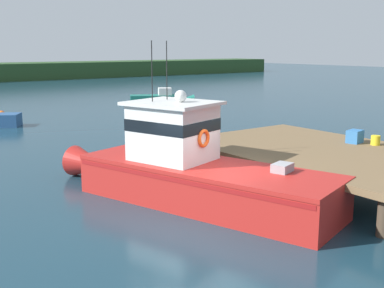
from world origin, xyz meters
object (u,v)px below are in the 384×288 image
Objects in this scene: moored_boat_off_the_point at (161,99)px; mooring_buoy_channel_marker at (2,114)px; crate_single_far at (355,136)px; mooring_buoy_spare_mooring at (140,132)px; main_fishing_boat at (190,169)px; bait_bucket at (375,140)px.

moored_boat_off_the_point is 10.45× the size of mooring_buoy_channel_marker.
crate_single_far reaches higher than mooring_buoy_spare_mooring.
mooring_buoy_spare_mooring is (4.66, 10.83, -0.84)m from main_fishing_boat.
bait_bucket is 24.38m from mooring_buoy_channel_marker.
moored_boat_off_the_point is at bearing 2.11° from mooring_buoy_channel_marker.
moored_boat_off_the_point is 15.26× the size of mooring_buoy_spare_mooring.
main_fishing_boat is at bearing -121.02° from moored_boat_off_the_point.
mooring_buoy_channel_marker is (-6.40, 23.49, -1.12)m from bait_bucket.
main_fishing_boat is 7.11m from bait_bucket.
crate_single_far is at bearing -9.13° from main_fishing_boat.
main_fishing_boat reaches higher than bait_bucket.
bait_bucket is at bearing -105.12° from moored_boat_off_the_point.
mooring_buoy_channel_marker is (-6.16, 22.81, -1.19)m from crate_single_far.
main_fishing_boat reaches higher than mooring_buoy_spare_mooring.
moored_boat_off_the_point is at bearing 52.64° from mooring_buoy_spare_mooring.
crate_single_far is 24.25m from moored_boat_off_the_point.
bait_bucket reaches higher than mooring_buoy_spare_mooring.
crate_single_far reaches higher than mooring_buoy_channel_marker.
main_fishing_boat reaches higher than mooring_buoy_channel_marker.
mooring_buoy_spare_mooring is at bearing 99.98° from bait_bucket.
mooring_buoy_channel_marker is 11.68m from mooring_buoy_spare_mooring.
bait_bucket is (0.24, -0.69, -0.06)m from crate_single_far.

